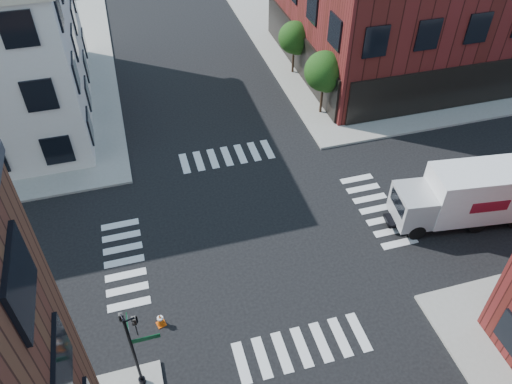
{
  "coord_description": "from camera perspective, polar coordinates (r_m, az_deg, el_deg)",
  "views": [
    {
      "loc": [
        -5.08,
        -17.57,
        19.47
      ],
      "look_at": [
        0.09,
        0.56,
        2.5
      ],
      "focal_mm": 35.0,
      "sensor_mm": 36.0,
      "label": 1
    }
  ],
  "objects": [
    {
      "name": "tree_far",
      "position": [
        39.5,
        4.49,
        17.03
      ],
      "size": [
        2.43,
        2.43,
        4.07
      ],
      "color": "black",
      "rests_on": "ground"
    },
    {
      "name": "traffic_cone",
      "position": [
        23.35,
        -10.88,
        -14.14
      ],
      "size": [
        0.48,
        0.48,
        0.72
      ],
      "rotation": [
        0.0,
        0.0,
        0.26
      ],
      "color": "#CF4D09",
      "rests_on": "ground"
    },
    {
      "name": "signal_pole",
      "position": [
        19.93,
        -13.83,
        -16.44
      ],
      "size": [
        1.29,
        1.24,
        4.6
      ],
      "color": "black",
      "rests_on": "ground"
    },
    {
      "name": "ground",
      "position": [
        26.71,
        0.14,
        -4.8
      ],
      "size": [
        120.0,
        120.0,
        0.0
      ],
      "primitive_type": "plane",
      "color": "black",
      "rests_on": "ground"
    },
    {
      "name": "tree_near",
      "position": [
        34.41,
        7.9,
        13.3
      ],
      "size": [
        2.69,
        2.69,
        4.49
      ],
      "color": "black",
      "rests_on": "ground"
    },
    {
      "name": "sidewalk_ne",
      "position": [
        50.43,
        17.55,
        17.52
      ],
      "size": [
        30.0,
        30.0,
        0.15
      ],
      "primitive_type": "cube",
      "color": "gray",
      "rests_on": "ground"
    },
    {
      "name": "box_truck",
      "position": [
        28.52,
        22.93,
        -0.37
      ],
      "size": [
        7.66,
        3.17,
        3.39
      ],
      "rotation": [
        0.0,
        0.0,
        -0.13
      ],
      "color": "silver",
      "rests_on": "ground"
    }
  ]
}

